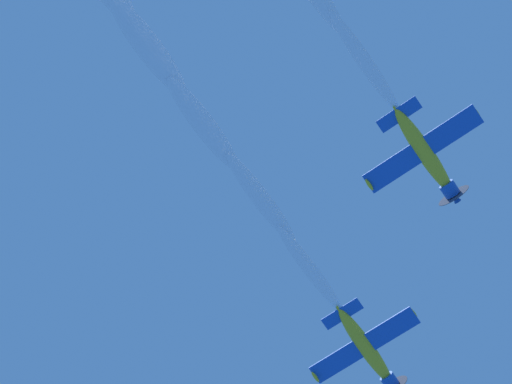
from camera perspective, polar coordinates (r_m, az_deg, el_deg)
name	(u,v)px	position (r m, az deg, el deg)	size (l,w,h in m)	color
airplane_lead	(367,350)	(86.34, 5.85, -8.20)	(8.23, 8.97, 3.28)	gold
airplane_left_wingman	(426,154)	(79.58, 8.88, 1.95)	(8.24, 8.97, 3.29)	gold
smoke_trail_lead	(130,20)	(81.28, -6.62, 8.91)	(39.32, 23.01, 4.96)	white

